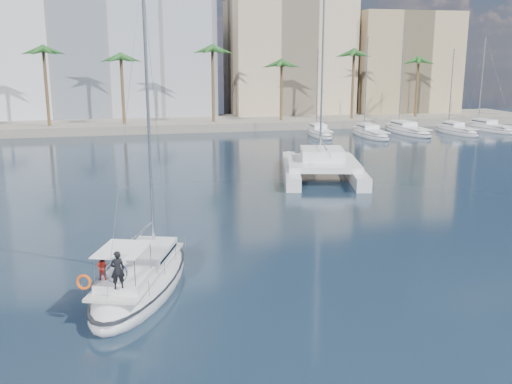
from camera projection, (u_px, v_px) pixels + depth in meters
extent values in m
plane|color=black|center=(252.00, 269.00, 28.71)|extent=(160.00, 160.00, 0.00)
cube|color=gray|center=(164.00, 124.00, 86.42)|extent=(120.00, 14.00, 1.20)
cube|color=silver|center=(81.00, 35.00, 92.11)|extent=(42.00, 16.00, 28.00)
cube|color=#C7B18F|center=(288.00, 60.00, 97.63)|extent=(20.00, 14.00, 20.00)
cube|color=tan|center=(400.00, 66.00, 100.35)|extent=(18.00, 12.00, 18.00)
cylinder|color=brown|center=(165.00, 95.00, 81.57)|extent=(0.44, 0.44, 10.50)
sphere|color=#225720|center=(164.00, 57.00, 80.36)|extent=(3.60, 3.60, 3.60)
cylinder|color=brown|center=(384.00, 92.00, 89.02)|extent=(0.44, 0.44, 10.50)
sphere|color=#225720|center=(386.00, 57.00, 87.82)|extent=(3.60, 3.60, 3.60)
ellipsoid|color=silver|center=(142.00, 283.00, 26.10)|extent=(6.30, 10.35, 2.05)
ellipsoid|color=black|center=(141.00, 277.00, 26.03)|extent=(6.36, 10.45, 0.18)
cube|color=silver|center=(140.00, 269.00, 25.74)|extent=(4.61, 7.72, 0.12)
cube|color=white|center=(147.00, 253.00, 26.75)|extent=(3.08, 3.75, 0.60)
cube|color=black|center=(147.00, 252.00, 26.75)|extent=(2.97, 3.40, 0.14)
cylinder|color=#B7BABF|center=(148.00, 119.00, 26.44)|extent=(0.15, 0.15, 12.94)
cylinder|color=#B7BABF|center=(140.00, 234.00, 25.65)|extent=(1.45, 3.79, 0.11)
cube|color=white|center=(125.00, 280.00, 23.85)|extent=(2.60, 2.96, 0.36)
cube|color=white|center=(122.00, 249.00, 23.44)|extent=(2.60, 2.96, 0.04)
torus|color=silver|center=(116.00, 273.00, 22.77)|extent=(0.92, 0.38, 0.96)
torus|color=#E7500C|center=(84.00, 282.00, 22.61)|extent=(0.66, 0.40, 0.64)
imported|color=black|center=(118.00, 270.00, 22.30)|extent=(0.63, 0.49, 1.55)
imported|color=#AD271A|center=(102.00, 267.00, 23.32)|extent=(0.64, 0.58, 1.06)
cube|color=silver|center=(291.00, 170.00, 51.35)|extent=(4.51, 13.34, 1.10)
cube|color=silver|center=(352.00, 170.00, 51.22)|extent=(4.51, 13.34, 1.10)
cube|color=white|center=(323.00, 163.00, 50.46)|extent=(7.78, 8.70, 0.50)
cube|color=white|center=(322.00, 154.00, 50.95)|extent=(4.59, 4.83, 1.00)
cube|color=black|center=(322.00, 153.00, 50.94)|extent=(4.48, 4.32, 0.18)
cylinder|color=#B7BABF|center=(323.00, 57.00, 50.98)|extent=(0.18, 0.18, 17.96)
ellipsoid|color=silver|center=(141.00, 250.00, 28.74)|extent=(0.21, 0.40, 0.19)
sphere|color=silver|center=(141.00, 248.00, 28.92)|extent=(0.10, 0.10, 0.10)
cube|color=gray|center=(135.00, 250.00, 28.67)|extent=(0.46, 0.17, 0.11)
cube|color=gray|center=(147.00, 249.00, 28.80)|extent=(0.46, 0.17, 0.11)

